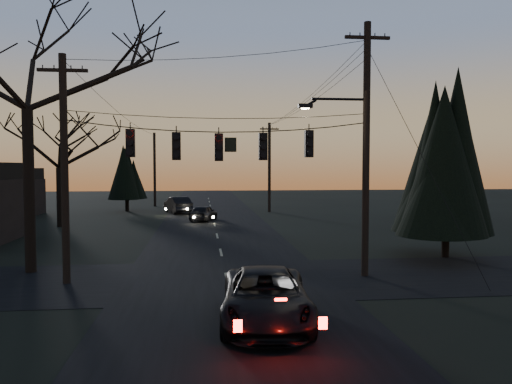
{
  "coord_description": "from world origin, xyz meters",
  "views": [
    {
      "loc": [
        -0.98,
        -9.11,
        4.4
      ],
      "look_at": [
        0.94,
        8.28,
        3.48
      ],
      "focal_mm": 35.0,
      "sensor_mm": 36.0,
      "label": 1
    }
  ],
  "objects": [
    {
      "name": "evergreen_dist",
      "position": [
        -8.14,
        40.18,
        3.45
      ],
      "size": [
        3.18,
        3.18,
        5.71
      ],
      "color": "black",
      "rests_on": "ground"
    },
    {
      "name": "utility_pole_far_l",
      "position": [
        -6.0,
        46.0,
        0.0
      ],
      "size": [
        0.3,
        0.3,
        8.0
      ],
      "primitive_type": null,
      "color": "black",
      "rests_on": "ground"
    },
    {
      "name": "sedan_oncoming_a",
      "position": [
        -0.8,
        30.72,
        0.64
      ],
      "size": [
        2.54,
        4.03,
        1.28
      ],
      "primitive_type": "imported",
      "rotation": [
        0.0,
        0.0,
        2.84
      ],
      "color": "black",
      "rests_on": "ground"
    },
    {
      "name": "main_road",
      "position": [
        0.0,
        20.0,
        0.01
      ],
      "size": [
        8.0,
        120.0,
        0.02
      ],
      "primitive_type": "cube",
      "color": "black",
      "rests_on": "ground"
    },
    {
      "name": "sedan_oncoming_b",
      "position": [
        -3.16,
        37.64,
        0.76
      ],
      "size": [
        2.97,
        4.89,
        1.52
      ],
      "primitive_type": "imported",
      "rotation": [
        0.0,
        0.0,
        3.46
      ],
      "color": "black",
      "rests_on": "ground"
    },
    {
      "name": "utility_pole_far_r",
      "position": [
        5.5,
        38.0,
        0.0
      ],
      "size": [
        1.8,
        0.3,
        8.5
      ],
      "primitive_type": null,
      "color": "black",
      "rests_on": "ground"
    },
    {
      "name": "cross_road",
      "position": [
        0.0,
        10.0,
        0.01
      ],
      "size": [
        60.0,
        7.0,
        0.02
      ],
      "primitive_type": "cube",
      "color": "black",
      "rests_on": "ground"
    },
    {
      "name": "bare_tree_left",
      "position": [
        -8.0,
        12.21,
        9.38
      ],
      "size": [
        9.57,
        9.57,
        13.41
      ],
      "color": "black",
      "rests_on": "ground"
    },
    {
      "name": "utility_pole_left",
      "position": [
        -6.0,
        10.0,
        0.0
      ],
      "size": [
        1.8,
        0.3,
        8.5
      ],
      "primitive_type": null,
      "color": "black",
      "rests_on": "ground"
    },
    {
      "name": "bare_tree_dist",
      "position": [
        -11.16,
        28.2,
        5.99
      ],
      "size": [
        6.93,
        6.93,
        8.57
      ],
      "color": "black",
      "rests_on": "ground"
    },
    {
      "name": "suv_near",
      "position": [
        0.8,
        4.53,
        0.73
      ],
      "size": [
        2.85,
        5.41,
        1.45
      ],
      "primitive_type": "imported",
      "rotation": [
        0.0,
        0.0,
        -0.09
      ],
      "color": "black",
      "rests_on": "ground"
    },
    {
      "name": "span_signal_assembly",
      "position": [
        -0.24,
        10.0,
        5.19
      ],
      "size": [
        11.5,
        0.44,
        1.65
      ],
      "color": "black",
      "rests_on": "ground"
    },
    {
      "name": "utility_pole_right",
      "position": [
        5.5,
        10.0,
        0.0
      ],
      "size": [
        5.0,
        0.3,
        10.0
      ],
      "primitive_type": null,
      "color": "black",
      "rests_on": "ground"
    },
    {
      "name": "evergreen_right",
      "position": [
        10.71,
        13.58,
        4.54
      ],
      "size": [
        4.17,
        4.17,
        7.9
      ],
      "color": "black",
      "rests_on": "ground"
    }
  ]
}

